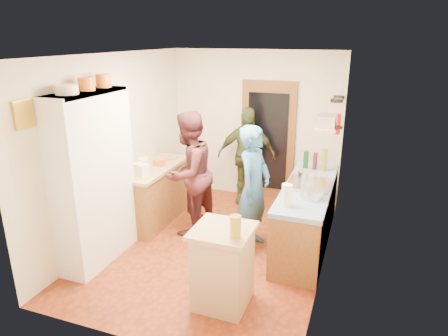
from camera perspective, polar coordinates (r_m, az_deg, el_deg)
The scene contains 44 objects.
floor at distance 5.75m, azimuth -1.40°, elevation -11.01°, with size 3.00×4.00×0.02m, color #933618.
ceiling at distance 5.01m, azimuth -1.64°, elevation 16.05°, with size 3.00×4.00×0.02m, color silver.
wall_back at distance 7.08m, azimuth 4.45°, elevation 6.02°, with size 3.00×0.02×2.60m, color silver.
wall_front at distance 3.56m, azimuth -13.44°, elevation -7.34°, with size 3.00×0.02×2.60m, color silver.
wall_left at distance 5.94m, azimuth -15.23°, elevation 2.96°, with size 0.02×4.00×2.60m, color silver.
wall_right at distance 4.91m, azimuth 15.13°, elevation -0.23°, with size 0.02×4.00×2.60m, color silver.
door_frame at distance 7.04m, azimuth 6.27°, elevation 3.80°, with size 0.95×0.06×2.10m, color brown.
door_glass at distance 7.01m, azimuth 6.21°, elevation 3.73°, with size 0.70×0.02×1.70m, color black.
hutch_body at distance 5.26m, azimuth -18.08°, elevation -1.57°, with size 0.40×1.20×2.20m, color white.
hutch_top_shelf at distance 5.01m, azimuth -19.31°, elevation 10.11°, with size 0.40×1.14×0.04m, color white.
plate_stack at distance 4.79m, azimuth -21.57°, elevation 10.38°, with size 0.25×0.25×0.11m, color white.
orange_pot_a at distance 5.04m, azimuth -19.06°, elevation 11.29°, with size 0.19×0.19×0.15m, color orange.
orange_pot_b at distance 5.30m, azimuth -16.85°, elevation 11.87°, with size 0.19×0.19×0.17m, color orange.
left_counter_base at distance 6.41m, azimuth -10.02°, elevation -3.78°, with size 0.60×1.40×0.85m, color olive.
left_counter_top at distance 6.25m, azimuth -10.25°, elevation 0.04°, with size 0.64×1.44×0.05m, color tan.
toaster at distance 5.87m, azimuth -11.83°, elevation -0.19°, with size 0.22×0.15×0.17m, color white.
kettle at distance 6.11m, azimuth -11.46°, elevation 0.62°, with size 0.15×0.15×0.17m, color white.
orange_bowl at distance 6.27m, azimuth -9.22°, elevation 0.80°, with size 0.19×0.19×0.09m, color orange.
chopping_board at distance 6.63m, azimuth -8.08°, elevation 1.55°, with size 0.30×0.22×0.03m, color tan.
right_counter_base at distance 5.73m, azimuth 11.78°, elevation -6.73°, with size 0.60×2.20×0.84m, color olive.
right_counter_top at distance 5.55m, azimuth 12.08°, elevation -2.53°, with size 0.62×2.22×0.06m, color #1F42A7.
hob at distance 5.48m, azimuth 12.01°, elevation -2.27°, with size 0.55×0.58×0.04m, color silver.
pot_on_hob at distance 5.50m, azimuth 11.64°, elevation -1.13°, with size 0.22×0.22×0.14m, color silver.
bottle_a at distance 6.07m, azimuth 11.60°, elevation 1.07°, with size 0.07×0.07×0.29m, color #143F14.
bottle_b at distance 6.12m, azimuth 12.89°, elevation 0.98°, with size 0.07×0.07×0.26m, color #591419.
bottle_c at distance 6.06m, azimuth 14.09°, elevation 1.16°, with size 0.09×0.09×0.35m, color olive.
paper_towel at distance 4.76m, azimuth 8.96°, elevation -3.85°, with size 0.12×0.12×0.27m, color white.
mixing_bowl at distance 5.06m, azimuth 12.45°, elevation -3.63°, with size 0.28×0.28×0.11m, color silver.
island_base at distance 4.43m, azimuth -0.19°, elevation -14.21°, with size 0.55×0.55×0.86m, color tan.
island_top at distance 4.20m, azimuth -0.19°, elevation -8.98°, with size 0.62×0.62×0.05m, color tan.
cutting_board at distance 4.25m, azimuth -0.59°, elevation -8.46°, with size 0.35×0.28×0.02m, color white.
oil_jar at distance 3.98m, azimuth 1.64°, elevation -8.35°, with size 0.12×0.12×0.23m, color #AD9E2D.
pan_rail at distance 6.25m, azimuth 16.61°, elevation 10.63°, with size 0.02×0.02×0.65m, color silver.
pan_hang_a at distance 6.09m, azimuth 15.81°, elevation 9.28°, with size 0.18×0.18×0.05m, color black.
pan_hang_b at distance 6.29m, azimuth 15.95°, elevation 9.36°, with size 0.16×0.16×0.05m, color black.
pan_hang_c at distance 6.49m, azimuth 16.10°, elevation 9.69°, with size 0.17×0.17×0.05m, color black.
wall_shelf at distance 5.25m, azimuth 14.44°, elevation 5.56°, with size 0.26×0.42×0.03m, color tan.
radio at distance 5.23m, azimuth 14.52°, elevation 6.52°, with size 0.22×0.30×0.15m, color silver.
ext_bracket at distance 6.52m, azimuth 16.33°, elevation 5.58°, with size 0.06×0.10×0.04m, color black.
fire_extinguisher at distance 6.51m, azimuth 15.84°, elevation 6.06°, with size 0.11×0.11×0.32m, color red.
picture_frame at distance 4.61m, azimuth -26.70°, elevation 6.88°, with size 0.03×0.25×0.30m, color gold.
person_hob at distance 5.36m, azimuth 4.45°, elevation -3.03°, with size 0.63×0.41×1.72m, color #2F6298.
person_left at distance 5.84m, azimuth -4.51°, elevation -0.70°, with size 0.88×0.69×1.82m, color #461D22.
person_back at distance 6.88m, azimuth 3.32°, elevation 1.76°, with size 0.99×0.41×1.69m, color #373F23.
Camera 1 is at (1.83, -4.66, 2.82)m, focal length 32.00 mm.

